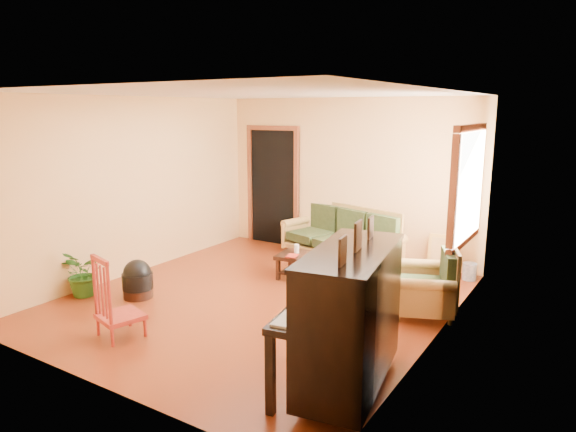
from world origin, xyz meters
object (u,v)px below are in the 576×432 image
Objects in this scene: sofa at (340,235)px; potted_plant at (84,274)px; ceramic_crock at (470,272)px; coffee_table at (312,268)px; footstool at (138,284)px; armchair at (423,280)px; piano at (350,321)px; red_chair at (119,296)px.

sofa is 3.83m from potted_plant.
coffee_table is at bearing -148.10° from ceramic_crock.
potted_plant is (-0.62, -0.34, 0.12)m from footstool.
footstool is (-3.31, -1.44, -0.23)m from armchair.
coffee_table is 3.09m from potted_plant.
ceramic_crock is at bearing 40.82° from footstool.
piano is (-0.02, -2.01, 0.21)m from armchair.
armchair is 0.59× the size of piano.
red_chair reaches higher than sofa.
sofa reaches higher than ceramic_crock.
piano is at bearing -93.26° from ceramic_crock.
ceramic_crock is at bearing 39.19° from potted_plant.
red_chair reaches higher than coffee_table.
piano is at bearing 23.24° from red_chair.
sofa reaches higher than potted_plant.
armchair is 4.32m from potted_plant.
piano reaches higher than coffee_table.
ceramic_crock is (0.20, 3.60, -0.51)m from piano.
armchair is at bearing 58.18° from red_chair.
piano is 3.64× the size of footstool.
footstool is at bearing -139.18° from ceramic_crock.
armchair is 1.63m from ceramic_crock.
red_chair reaches higher than ceramic_crock.
piano reaches higher than sofa.
coffee_table is 2.99m from piano.
footstool reaches higher than ceramic_crock.
piano is 3.64m from ceramic_crock.
coffee_table is 1.08× the size of red_chair.
sofa reaches higher than footstool.
footstool is 4.63m from ceramic_crock.
piano is (1.72, -2.40, 0.46)m from coffee_table.
ceramic_crock is at bearing 70.76° from red_chair.
armchair reaches higher than footstool.
piano is 2.58m from red_chair.
potted_plant is at bearing -140.81° from ceramic_crock.
armchair is 3.62m from footstool.
piano reaches higher than red_chair.
armchair reaches higher than potted_plant.
armchair reaches higher than coffee_table.
armchair is 1.36× the size of potted_plant.
piano is (1.78, -3.40, 0.20)m from sofa.
armchair is 3.47m from red_chair.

